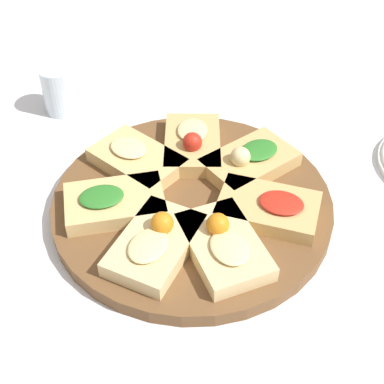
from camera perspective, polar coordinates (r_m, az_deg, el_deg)
ground_plane at (r=0.82m, az=0.00°, el=-1.79°), size 3.00×3.00×0.00m
serving_board at (r=0.81m, az=0.00°, el=-1.21°), size 0.42×0.42×0.02m
focaccia_slice_0 at (r=0.85m, az=6.17°, el=3.32°), size 0.17×0.15×0.05m
focaccia_slice_1 at (r=0.88m, az=0.04°, el=5.23°), size 0.11×0.15×0.05m
focaccia_slice_2 at (r=0.86m, az=-5.94°, el=3.52°), size 0.16×0.17×0.03m
focaccia_slice_3 at (r=0.79m, az=-8.33°, el=-1.10°), size 0.15×0.10×0.03m
focaccia_slice_4 at (r=0.72m, az=-3.93°, el=-5.42°), size 0.15×0.17×0.05m
focaccia_slice_5 at (r=0.72m, az=3.39°, el=-5.60°), size 0.12×0.16×0.05m
focaccia_slice_6 at (r=0.78m, az=8.21°, el=-1.67°), size 0.17×0.14×0.03m
water_glass at (r=1.03m, az=-13.92°, el=10.51°), size 0.06×0.06×0.09m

